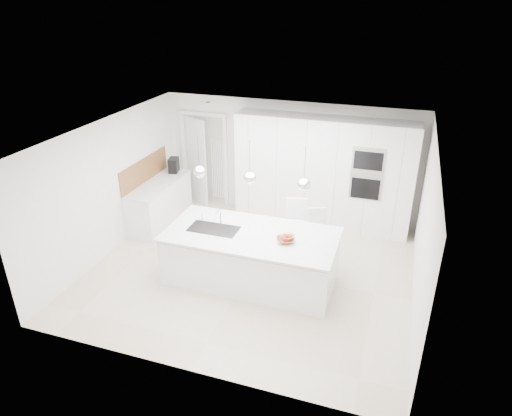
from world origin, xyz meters
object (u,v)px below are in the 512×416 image
(island_base, at_px, (250,259))
(espresso_machine, at_px, (174,165))
(fruit_bowl, at_px, (286,240))
(bar_stool_right, at_px, (314,237))
(bar_stool_left, at_px, (294,232))

(island_base, bearing_deg, espresso_machine, 139.17)
(island_base, relative_size, espresso_machine, 8.86)
(fruit_bowl, xyz_separation_m, bar_stool_right, (0.28, 1.02, -0.43))
(island_base, distance_m, bar_stool_left, 1.03)
(bar_stool_left, bearing_deg, island_base, -133.02)
(island_base, bearing_deg, fruit_bowl, -3.90)
(island_base, relative_size, bar_stool_left, 2.36)
(bar_stool_left, distance_m, bar_stool_right, 0.39)
(fruit_bowl, relative_size, bar_stool_left, 0.24)
(island_base, xyz_separation_m, bar_stool_right, (0.89, 0.98, 0.08))
(island_base, bearing_deg, bar_stool_right, 47.77)
(bar_stool_left, bearing_deg, fruit_bowl, -96.64)
(fruit_bowl, bearing_deg, island_base, 176.10)
(fruit_bowl, distance_m, bar_stool_left, 0.98)
(fruit_bowl, relative_size, espresso_machine, 0.89)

